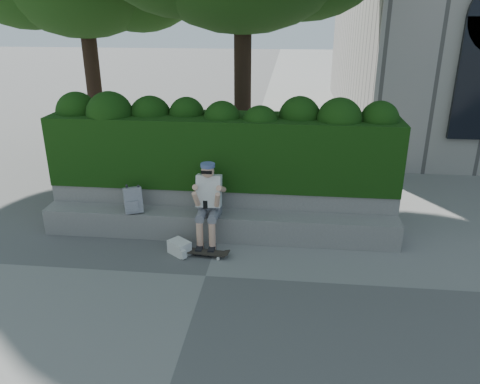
# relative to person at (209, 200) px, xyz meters

# --- Properties ---
(ground) EXTENTS (80.00, 80.00, 0.00)m
(ground) POSITION_rel_person_xyz_m (0.12, -1.07, -0.75)
(ground) COLOR slate
(ground) RESTS_ON ground
(bench_ledge) EXTENTS (6.00, 0.45, 0.45)m
(bench_ledge) POSITION_rel_person_xyz_m (0.12, 0.18, -0.53)
(bench_ledge) COLOR gray
(bench_ledge) RESTS_ON ground
(planter_wall) EXTENTS (6.00, 0.50, 0.75)m
(planter_wall) POSITION_rel_person_xyz_m (0.12, 0.66, -0.38)
(planter_wall) COLOR gray
(planter_wall) RESTS_ON ground
(hedge) EXTENTS (6.00, 1.00, 1.20)m
(hedge) POSITION_rel_person_xyz_m (0.12, 0.88, 0.60)
(hedge) COLOR black
(hedge) RESTS_ON planter_wall
(person) EXTENTS (0.40, 0.76, 1.38)m
(person) POSITION_rel_person_xyz_m (0.00, 0.00, 0.00)
(person) COLOR slate
(person) RESTS_ON ground
(skateboard) EXTENTS (0.74, 0.26, 0.08)m
(skateboard) POSITION_rel_person_xyz_m (-0.01, -0.48, -0.69)
(skateboard) COLOR black
(skateboard) RESTS_ON ground
(backpack_plaid) EXTENTS (0.33, 0.27, 0.43)m
(backpack_plaid) POSITION_rel_person_xyz_m (-1.30, 0.08, -0.09)
(backpack_plaid) COLOR #A9A8AD
(backpack_plaid) RESTS_ON bench_ledge
(backpack_ground) EXTENTS (0.41, 0.39, 0.22)m
(backpack_ground) POSITION_rel_person_xyz_m (-0.41, -0.45, -0.64)
(backpack_ground) COLOR beige
(backpack_ground) RESTS_ON ground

